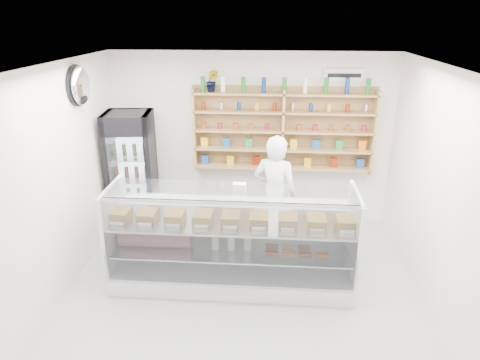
{
  "coord_description": "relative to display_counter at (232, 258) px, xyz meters",
  "views": [
    {
      "loc": [
        0.33,
        -4.24,
        3.32
      ],
      "look_at": [
        -0.07,
        0.9,
        1.31
      ],
      "focal_mm": 32.0,
      "sensor_mm": 36.0,
      "label": 1
    }
  ],
  "objects": [
    {
      "name": "room",
      "position": [
        0.14,
        -0.54,
        1.04
      ],
      "size": [
        5.0,
        5.0,
        5.0
      ],
      "color": "#B4B3B9",
      "rests_on": "ground"
    },
    {
      "name": "display_counter",
      "position": [
        0.0,
        0.0,
        0.0
      ],
      "size": [
        3.07,
        0.92,
        1.34
      ],
      "color": "white",
      "rests_on": "floor"
    },
    {
      "name": "shop_worker",
      "position": [
        0.54,
        0.89,
        0.52
      ],
      "size": [
        0.75,
        0.61,
        1.78
      ],
      "primitive_type": "imported",
      "rotation": [
        0.0,
        0.0,
        2.82
      ],
      "color": "silver",
      "rests_on": "floor"
    },
    {
      "name": "drinks_cooler",
      "position": [
        -1.71,
        1.39,
        0.61
      ],
      "size": [
        0.77,
        0.75,
        1.94
      ],
      "rotation": [
        0.0,
        0.0,
        0.11
      ],
      "color": "black",
      "rests_on": "floor"
    },
    {
      "name": "wall_shelving",
      "position": [
        0.64,
        1.8,
        1.23
      ],
      "size": [
        2.84,
        0.28,
        1.33
      ],
      "color": "#A1894C",
      "rests_on": "back_wall"
    },
    {
      "name": "potted_plant",
      "position": [
        -0.46,
        1.8,
        2.0
      ],
      "size": [
        0.2,
        0.17,
        0.34
      ],
      "primitive_type": "imported",
      "rotation": [
        0.0,
        0.0,
        -0.08
      ],
      "color": "#1E6626",
      "rests_on": "wall_shelving"
    },
    {
      "name": "security_mirror",
      "position": [
        -2.03,
        0.66,
        2.09
      ],
      "size": [
        0.15,
        0.5,
        0.5
      ],
      "primitive_type": "ellipsoid",
      "color": "silver",
      "rests_on": "left_wall"
    },
    {
      "name": "wall_sign",
      "position": [
        1.54,
        1.93,
        2.09
      ],
      "size": [
        0.62,
        0.03,
        0.2
      ],
      "primitive_type": "cube",
      "color": "white",
      "rests_on": "back_wall"
    }
  ]
}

